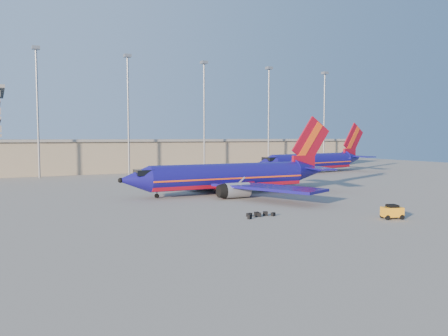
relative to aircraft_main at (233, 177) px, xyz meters
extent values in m
plane|color=slate|center=(-0.23, -3.49, -2.71)|extent=(220.00, 220.00, 0.00)
cube|color=gray|center=(9.77, 54.51, 1.29)|extent=(120.00, 15.00, 8.00)
cube|color=slate|center=(9.77, 54.51, 5.49)|extent=(122.00, 16.00, 0.60)
cylinder|color=gray|center=(-25.23, 42.51, 11.29)|extent=(0.44, 0.44, 28.00)
cube|color=gray|center=(-25.23, 42.51, 25.59)|extent=(1.60, 1.60, 0.70)
cylinder|color=gray|center=(-5.23, 42.51, 11.29)|extent=(0.44, 0.44, 28.00)
cube|color=gray|center=(-5.23, 42.51, 25.59)|extent=(1.60, 1.60, 0.70)
cylinder|color=gray|center=(14.77, 42.51, 11.29)|extent=(0.44, 0.44, 28.00)
cube|color=gray|center=(14.77, 42.51, 25.59)|extent=(1.60, 1.60, 0.70)
cylinder|color=gray|center=(34.77, 42.51, 11.29)|extent=(0.44, 0.44, 28.00)
cube|color=gray|center=(34.77, 42.51, 25.59)|extent=(1.60, 1.60, 0.70)
cylinder|color=gray|center=(54.77, 42.51, 11.29)|extent=(0.44, 0.44, 28.00)
cube|color=gray|center=(54.77, 42.51, 25.59)|extent=(1.60, 1.60, 0.70)
cylinder|color=navy|center=(-0.90, 0.03, 0.17)|extent=(25.67, 4.66, 3.94)
cube|color=maroon|center=(-0.90, 0.03, -0.84)|extent=(25.65, 3.91, 1.38)
cube|color=#EF4A14|center=(-0.90, 0.03, -0.10)|extent=(25.67, 4.70, 0.23)
cone|color=navy|center=(-15.91, 0.45, 0.17)|extent=(4.58, 4.07, 3.94)
cube|color=black|center=(-14.53, 0.41, 1.18)|extent=(2.63, 2.84, 0.85)
cone|color=navy|center=(14.65, -0.41, 0.54)|extent=(5.65, 4.10, 3.94)
cube|color=maroon|center=(13.80, -0.39, 1.98)|extent=(4.49, 0.71, 2.34)
cube|color=maroon|center=(15.29, -0.43, 5.71)|extent=(7.83, 0.56, 8.50)
cube|color=#EF4A14|center=(15.08, -0.42, 5.71)|extent=(5.21, 0.59, 6.67)
cube|color=navy|center=(14.33, 3.22, 1.13)|extent=(4.37, 7.28, 0.23)
cube|color=navy|center=(14.12, -4.02, 1.13)|extent=(4.71, 7.38, 0.23)
cube|color=navy|center=(0.96, 9.35, -0.79)|extent=(11.94, 17.19, 0.37)
cube|color=navy|center=(0.44, -9.39, -0.79)|extent=(11.22, 17.30, 0.37)
cube|color=maroon|center=(-0.36, 0.01, -1.27)|extent=(6.51, 4.33, 1.07)
cylinder|color=gray|center=(-2.02, 5.60, -1.48)|extent=(3.90, 2.34, 2.24)
cylinder|color=gray|center=(-2.33, -5.48, -1.48)|extent=(3.90, 2.34, 2.24)
cylinder|color=gray|center=(-12.61, 0.35, -2.12)|extent=(0.26, 0.26, 1.17)
cylinder|color=black|center=(-12.61, 0.35, -2.36)|extent=(0.69, 0.29, 0.68)
cylinder|color=black|center=(0.78, 2.75, -2.26)|extent=(0.91, 0.61, 0.89)
cylinder|color=black|center=(0.62, -2.79, -2.26)|extent=(0.91, 0.61, 0.89)
cylinder|color=navy|center=(36.58, 25.80, 0.24)|extent=(26.52, 7.95, 4.04)
cube|color=maroon|center=(36.58, 25.80, -0.79)|extent=(26.41, 7.20, 1.42)
cube|color=#EF4A14|center=(36.58, 25.80, -0.03)|extent=(26.53, 8.00, 0.24)
cone|color=navy|center=(21.35, 23.47, 0.24)|extent=(5.15, 4.69, 4.04)
cube|color=black|center=(22.76, 23.69, 1.28)|extent=(3.02, 3.20, 0.87)
cone|color=navy|center=(52.34, 28.21, 0.63)|extent=(6.22, 4.85, 4.04)
cube|color=maroon|center=(51.48, 28.08, 2.10)|extent=(4.63, 1.29, 2.40)
cube|color=maroon|center=(52.99, 28.31, 5.92)|extent=(7.98, 1.56, 8.72)
cube|color=#EF4A14|center=(52.77, 28.27, 5.92)|extent=(5.34, 1.26, 6.84)
cube|color=navy|center=(51.35, 31.81, 1.23)|extent=(5.53, 7.70, 0.24)
cube|color=navy|center=(52.47, 24.47, 1.23)|extent=(3.68, 7.17, 0.24)
cylinder|color=black|center=(36.58, 25.80, -2.21)|extent=(0.87, 0.87, 0.98)
cube|color=orange|center=(5.01, -27.44, -1.92)|extent=(2.49, 1.91, 1.04)
cube|color=black|center=(5.01, -27.44, -1.30)|extent=(1.37, 1.43, 0.37)
cylinder|color=black|center=(4.42, -26.62, -2.43)|extent=(0.57, 0.36, 0.54)
cylinder|color=black|center=(4.03, -27.70, -2.43)|extent=(0.57, 0.36, 0.54)
cylinder|color=black|center=(5.99, -27.18, -2.43)|extent=(0.57, 0.36, 0.54)
cylinder|color=black|center=(5.61, -28.26, -2.43)|extent=(0.57, 0.36, 0.54)
cube|color=black|center=(-8.96, -20.27, -2.45)|extent=(0.58, 0.50, 0.50)
cube|color=black|center=(-6.33, -19.38, -2.45)|extent=(0.65, 0.56, 0.51)
cube|color=black|center=(-7.36, -19.61, -2.47)|extent=(0.65, 0.58, 0.47)
cube|color=black|center=(-8.22, -18.95, -2.50)|extent=(0.68, 0.50, 0.40)
cube|color=black|center=(-7.48, -19.34, -2.43)|extent=(0.51, 0.41, 0.54)
cube|color=black|center=(-5.62, -19.91, -2.50)|extent=(0.55, 0.48, 0.41)
camera|label=1|loc=(-33.40, -61.04, 6.25)|focal=35.00mm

